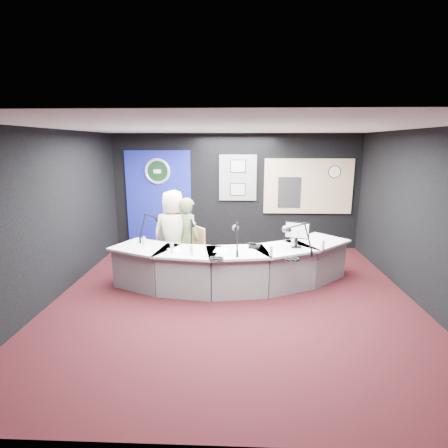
{
  "coord_description": "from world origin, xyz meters",
  "views": [
    {
      "loc": [
        0.05,
        -5.51,
        2.56
      ],
      "look_at": [
        -0.2,
        0.8,
        1.1
      ],
      "focal_mm": 28.0,
      "sensor_mm": 36.0,
      "label": 1
    }
  ],
  "objects_px": {
    "broadcast_desk": "(232,266)",
    "armchair_left": "(174,249)",
    "person_woman": "(188,237)",
    "armchair_right": "(189,250)",
    "person_man": "(174,233)"
  },
  "relations": [
    {
      "from": "broadcast_desk",
      "to": "armchair_left",
      "type": "height_order",
      "value": "armchair_left"
    },
    {
      "from": "armchair_left",
      "to": "person_woman",
      "type": "height_order",
      "value": "person_woman"
    },
    {
      "from": "armchair_right",
      "to": "person_man",
      "type": "relative_size",
      "value": 0.6
    },
    {
      "from": "person_woman",
      "to": "broadcast_desk",
      "type": "bearing_deg",
      "value": -164.76
    },
    {
      "from": "broadcast_desk",
      "to": "person_woman",
      "type": "height_order",
      "value": "person_woman"
    },
    {
      "from": "person_man",
      "to": "broadcast_desk",
      "type": "bearing_deg",
      "value": 159.54
    },
    {
      "from": "armchair_right",
      "to": "person_man",
      "type": "bearing_deg",
      "value": -141.32
    },
    {
      "from": "armchair_left",
      "to": "armchair_right",
      "type": "bearing_deg",
      "value": 7.4
    },
    {
      "from": "armchair_right",
      "to": "person_woman",
      "type": "bearing_deg",
      "value": 0.0
    },
    {
      "from": "broadcast_desk",
      "to": "person_woman",
      "type": "distance_m",
      "value": 1.06
    },
    {
      "from": "person_woman",
      "to": "person_man",
      "type": "bearing_deg",
      "value": 33.64
    },
    {
      "from": "broadcast_desk",
      "to": "person_man",
      "type": "bearing_deg",
      "value": 155.31
    },
    {
      "from": "armchair_right",
      "to": "broadcast_desk",
      "type": "bearing_deg",
      "value": 20.29
    },
    {
      "from": "person_woman",
      "to": "armchair_right",
      "type": "bearing_deg",
      "value": -0.0
    },
    {
      "from": "person_man",
      "to": "person_woman",
      "type": "distance_m",
      "value": 0.31
    }
  ]
}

